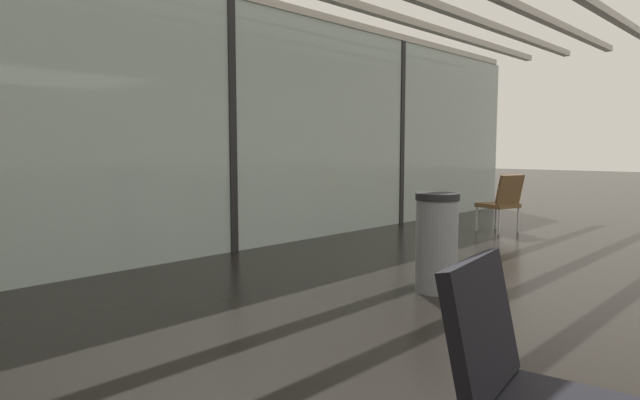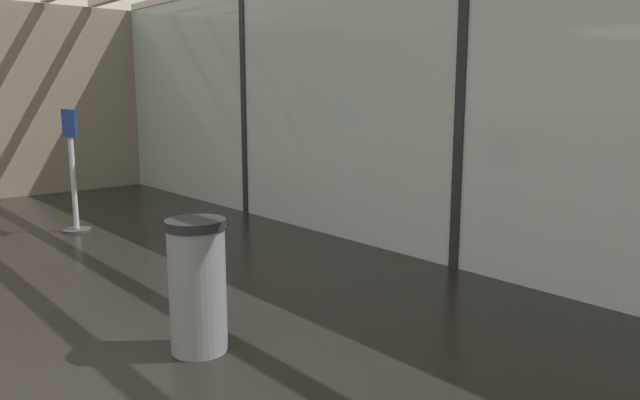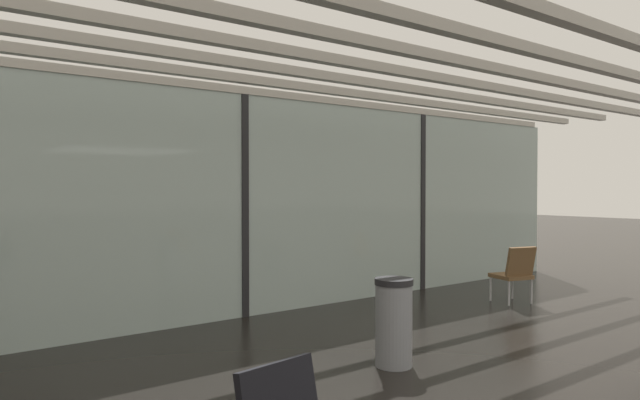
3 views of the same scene
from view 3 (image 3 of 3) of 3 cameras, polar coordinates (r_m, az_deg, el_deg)
glass_curtain_wall at (r=7.83m, az=-7.60°, el=-0.58°), size 14.00×0.08×3.00m
window_mullion_1 at (r=7.83m, az=-7.60°, el=-0.58°), size 0.10×0.12×3.00m
window_mullion_2 at (r=10.04m, az=9.98°, el=-0.20°), size 0.10×0.12×3.00m
ceiling_slats at (r=5.39m, az=10.82°, el=15.22°), size 13.72×6.72×0.10m
parked_airplane at (r=12.95m, az=-15.11°, el=2.34°), size 12.93×4.02×4.02m
lounge_chair_3 at (r=9.21m, az=18.77°, el=-6.66°), size 0.60×0.63×0.87m
trash_bin at (r=5.78m, az=7.33°, el=-11.91°), size 0.38×0.38×0.86m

